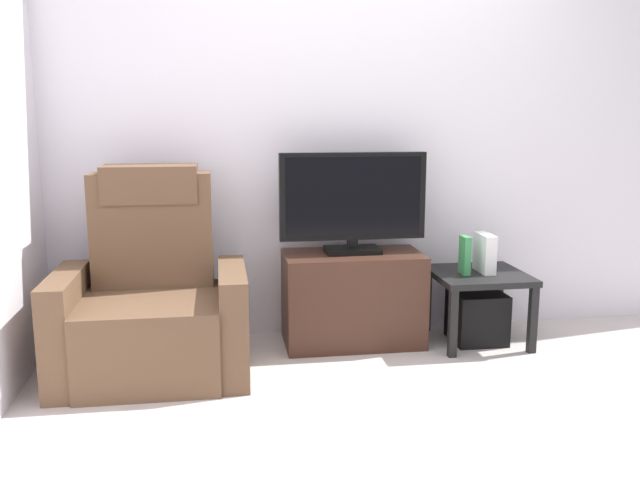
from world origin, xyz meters
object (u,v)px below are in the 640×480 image
(television, at_px, (353,201))
(side_table, at_px, (478,283))
(tv_stand, at_px, (353,298))
(game_console, at_px, (485,253))
(subwoofer_box, at_px, (477,317))
(book_upright, at_px, (465,255))
(recliner_armchair, at_px, (152,303))

(television, xyz_separation_m, side_table, (0.75, -0.10, -0.50))
(tv_stand, height_order, game_console, game_console)
(subwoofer_box, height_order, book_upright, book_upright)
(television, xyz_separation_m, subwoofer_box, (0.75, -0.10, -0.71))
(game_console, bearing_deg, book_upright, -167.47)
(recliner_armchair, bearing_deg, television, 10.16)
(side_table, bearing_deg, book_upright, -168.69)
(recliner_armchair, xyz_separation_m, subwoofer_box, (1.88, 0.19, -0.22))
(tv_stand, relative_size, book_upright, 3.61)
(side_table, distance_m, game_console, 0.18)
(subwoofer_box, bearing_deg, television, 172.32)
(subwoofer_box, height_order, game_console, game_console)
(tv_stand, height_order, recliner_armchair, recliner_armchair)
(subwoofer_box, bearing_deg, game_console, 15.95)
(television, xyz_separation_m, recliner_armchair, (-1.13, -0.29, -0.48))
(recliner_armchair, height_order, subwoofer_box, recliner_armchair)
(television, distance_m, recliner_armchair, 1.27)
(television, distance_m, side_table, 0.90)
(television, bearing_deg, side_table, -7.68)
(book_upright, bearing_deg, game_console, 12.53)
(side_table, relative_size, subwoofer_box, 1.78)
(side_table, distance_m, book_upright, 0.21)
(tv_stand, xyz_separation_m, television, (0.00, 0.02, 0.58))
(tv_stand, relative_size, television, 0.95)
(television, bearing_deg, recliner_armchair, -165.68)
(tv_stand, relative_size, subwoofer_box, 2.68)
(subwoofer_box, bearing_deg, book_upright, -168.69)
(television, relative_size, side_table, 1.59)
(television, relative_size, subwoofer_box, 2.83)
(tv_stand, relative_size, game_console, 3.54)
(subwoofer_box, bearing_deg, side_table, 0.00)
(television, relative_size, game_console, 3.74)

